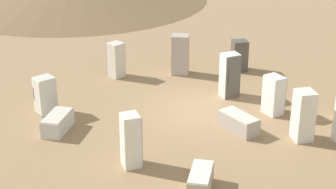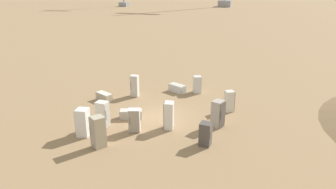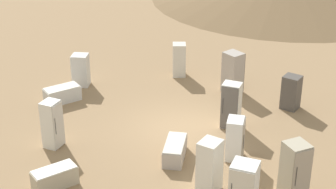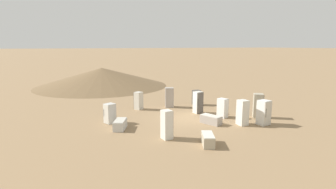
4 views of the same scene
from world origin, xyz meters
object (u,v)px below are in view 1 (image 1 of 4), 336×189
object	(u,v)px
discarded_fridge_0	(116,60)
discarded_fridge_1	(131,140)
discarded_fridge_7	(303,115)
discarded_fridge_8	(239,56)
discarded_fridge_9	(201,181)
discarded_fridge_10	(58,123)
discarded_fridge_11	(274,95)
discarded_fridge_3	(230,75)
discarded_fridge_2	(45,95)
discarded_fridge_12	(239,123)
discarded_fridge_6	(180,54)

from	to	relation	value
discarded_fridge_0	discarded_fridge_1	size ratio (longest dim) A/B	0.88
discarded_fridge_7	discarded_fridge_8	distance (m)	7.05
discarded_fridge_0	discarded_fridge_9	bearing A→B (deg)	-114.95
discarded_fridge_10	discarded_fridge_8	bearing A→B (deg)	-126.78
discarded_fridge_8	discarded_fridge_11	distance (m)	4.81
discarded_fridge_3	discarded_fridge_11	xyz separation A→B (m)	(-2.01, -1.10, -0.16)
discarded_fridge_3	discarded_fridge_2	bearing A→B (deg)	-10.15
discarded_fridge_3	discarded_fridge_9	xyz separation A→B (m)	(-6.61, 3.22, -0.60)
discarded_fridge_1	discarded_fridge_10	bearing A→B (deg)	-150.33
discarded_fridge_1	discarded_fridge_2	size ratio (longest dim) A/B	1.23
discarded_fridge_0	discarded_fridge_11	xyz separation A→B (m)	(-5.38, -5.35, -0.02)
discarded_fridge_12	discarded_fridge_10	bearing A→B (deg)	145.36
discarded_fridge_6	discarded_fridge_0	bearing A→B (deg)	-166.76
discarded_fridge_6	discarded_fridge_8	world-z (taller)	discarded_fridge_6
discarded_fridge_1	discarded_fridge_8	size ratio (longest dim) A/B	1.25
discarded_fridge_8	discarded_fridge_11	world-z (taller)	discarded_fridge_11
discarded_fridge_2	discarded_fridge_11	world-z (taller)	discarded_fridge_11
discarded_fridge_6	discarded_fridge_11	world-z (taller)	discarded_fridge_6
discarded_fridge_8	discarded_fridge_11	size ratio (longest dim) A/B	0.94
discarded_fridge_3	discarded_fridge_6	bearing A→B (deg)	-75.70
discarded_fridge_11	discarded_fridge_6	bearing A→B (deg)	-171.95
discarded_fridge_8	discarded_fridge_0	bearing A→B (deg)	178.04
discarded_fridge_1	discarded_fridge_8	distance (m)	9.85
discarded_fridge_1	discarded_fridge_6	xyz separation A→B (m)	(7.70, -3.65, 0.01)
discarded_fridge_1	discarded_fridge_11	size ratio (longest dim) A/B	1.17
discarded_fridge_7	discarded_fridge_8	bearing A→B (deg)	90.13
discarded_fridge_2	discarded_fridge_11	distance (m)	8.88
discarded_fridge_11	discarded_fridge_9	bearing A→B (deg)	-60.84
discarded_fridge_1	discarded_fridge_2	world-z (taller)	discarded_fridge_1
discarded_fridge_1	discarded_fridge_7	bearing A→B (deg)	87.84
discarded_fridge_2	discarded_fridge_9	bearing A→B (deg)	-171.85
discarded_fridge_8	discarded_fridge_10	bearing A→B (deg)	-149.20
discarded_fridge_10	discarded_fridge_3	bearing A→B (deg)	-141.22
discarded_fridge_0	discarded_fridge_2	bearing A→B (deg)	-165.98
discarded_fridge_11	discarded_fridge_12	bearing A→B (deg)	-76.54
discarded_fridge_9	discarded_fridge_12	size ratio (longest dim) A/B	0.92
discarded_fridge_8	discarded_fridge_2	bearing A→B (deg)	-159.54
discarded_fridge_2	discarded_fridge_9	distance (m)	8.00
discarded_fridge_11	discarded_fridge_12	distance (m)	2.17
discarded_fridge_1	discarded_fridge_11	world-z (taller)	discarded_fridge_1
discarded_fridge_9	discarded_fridge_0	bearing A→B (deg)	120.63
discarded_fridge_6	discarded_fridge_1	bearing A→B (deg)	-95.56
discarded_fridge_1	discarded_fridge_7	distance (m)	6.22
discarded_fridge_12	discarded_fridge_8	bearing A→B (deg)	48.31
discarded_fridge_0	discarded_fridge_9	size ratio (longest dim) A/B	1.01
discarded_fridge_3	discarded_fridge_9	bearing A→B (deg)	54.79
discarded_fridge_2	discarded_fridge_8	size ratio (longest dim) A/B	1.02
discarded_fridge_0	discarded_fridge_12	distance (m)	7.39
discarded_fridge_10	discarded_fridge_12	distance (m)	6.64
discarded_fridge_2	discarded_fridge_11	size ratio (longest dim) A/B	0.96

